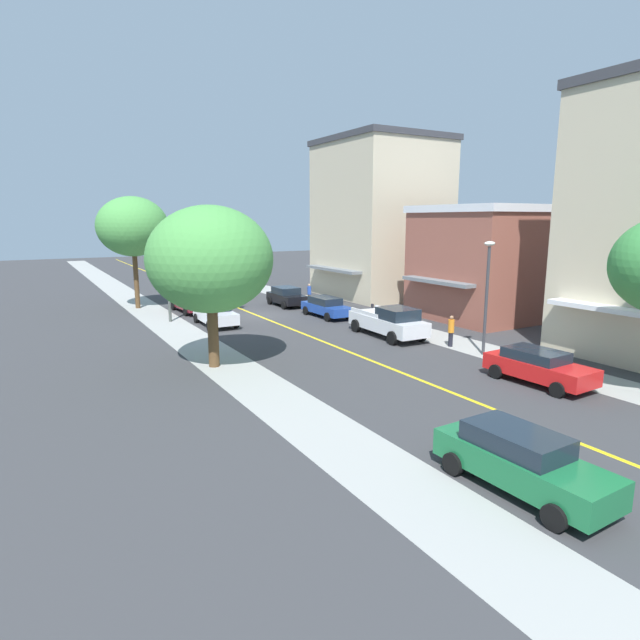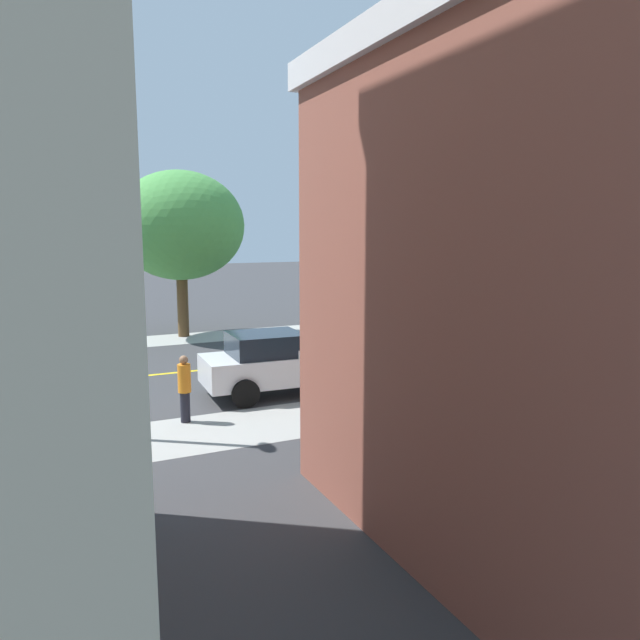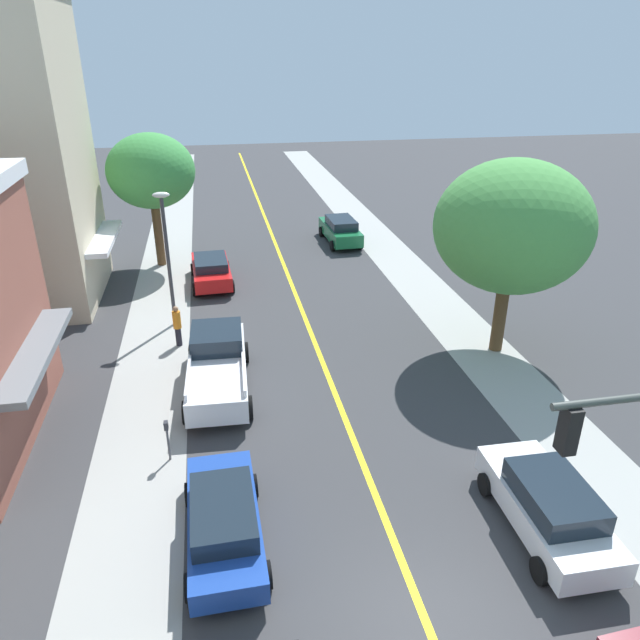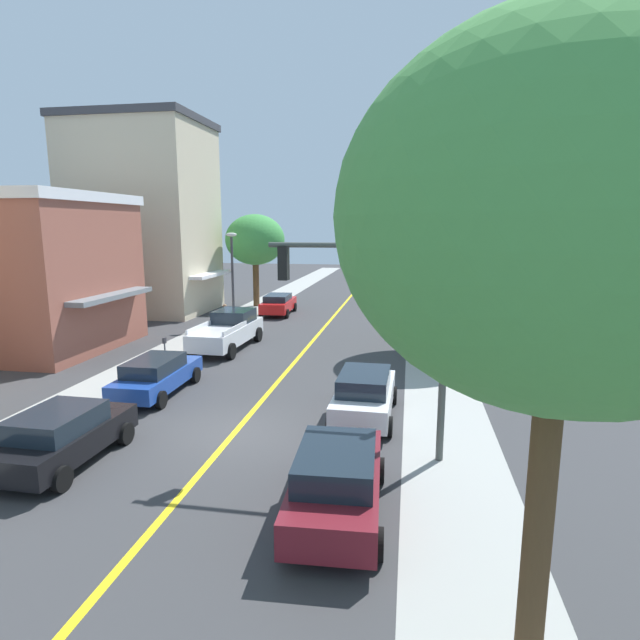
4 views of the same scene
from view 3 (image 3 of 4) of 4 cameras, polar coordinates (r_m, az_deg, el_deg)
name	(u,v)px [view 3 (image 3 of 4)]	position (r m, az deg, el deg)	size (l,w,h in m)	color
ground_plane	(426,621)	(14.50, 10.17, -26.71)	(140.00, 140.00, 0.00)	#38383A
road_centerline_stripe	(426,621)	(14.50, 10.17, -26.71)	(0.20, 126.00, 0.00)	yellow
street_tree_left_near	(512,227)	(23.48, 18.08, 8.55)	(5.88, 5.88, 7.67)	brown
street_tree_right_corner	(151,172)	(33.66, -16.01, 13.61)	(4.65, 4.65, 7.24)	brown
parking_meter	(167,435)	(18.27, -14.54, -10.69)	(0.12, 0.18, 1.35)	#4C4C51
street_lamp	(166,244)	(25.92, -14.61, 7.08)	(0.70, 0.36, 5.92)	#38383D
red_sedan_left_curb	(211,270)	(31.20, -10.47, 4.81)	(2.20, 4.64, 1.47)	red
blue_sedan_left_curb	(224,520)	(15.43, -9.28, -18.51)	(1.99, 4.69, 1.44)	#1E429E
white_sedan_right_curb	(548,505)	(16.53, 21.17, -16.36)	(2.08, 4.56, 1.61)	silver
green_sedan_right_curb	(340,230)	(37.48, 1.98, 8.70)	(2.07, 4.80, 1.61)	#196638
white_pickup_truck	(218,364)	(21.53, -9.87, -4.19)	(2.48, 5.89, 1.90)	silver
pedestrian_orange_shirt	(177,325)	(24.85, -13.62, -0.45)	(0.33, 0.33, 1.76)	black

